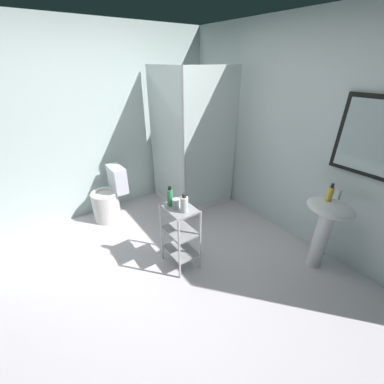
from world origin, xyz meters
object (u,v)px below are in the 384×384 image
at_px(storage_cart, 180,232).
at_px(body_wash_bottle_green, 170,197).
at_px(lotion_bottle_white, 184,204).
at_px(toilet, 109,199).
at_px(rinse_cup, 176,203).
at_px(shower_stall, 191,176).
at_px(hand_soap_bottle, 330,194).
at_px(pedestal_sink, 326,222).

height_order(storage_cart, body_wash_bottle_green, body_wash_bottle_green).
distance_m(body_wash_bottle_green, lotion_bottle_white, 0.20).
bearing_deg(toilet, storage_cart, 13.19).
bearing_deg(rinse_cup, toilet, -167.62).
bearing_deg(shower_stall, toilet, -103.83).
xyz_separation_m(hand_soap_bottle, rinse_cup, (-0.87, -1.24, -0.10)).
bearing_deg(storage_cart, hand_soap_bottle, 55.10).
bearing_deg(pedestal_sink, body_wash_bottle_green, -128.14).
bearing_deg(storage_cart, lotion_bottle_white, -0.95).
relative_size(toilet, hand_soap_bottle, 4.05).
relative_size(storage_cart, rinse_cup, 7.67).
height_order(storage_cart, rinse_cup, rinse_cup).
bearing_deg(rinse_cup, body_wash_bottle_green, -164.51).
height_order(shower_stall, hand_soap_bottle, shower_stall).
height_order(storage_cart, hand_soap_bottle, hand_soap_bottle).
bearing_deg(shower_stall, body_wash_bottle_green, -44.16).
relative_size(pedestal_sink, toilet, 1.07).
xyz_separation_m(pedestal_sink, toilet, (-2.25, -1.53, -0.26)).
bearing_deg(rinse_cup, shower_stall, 138.75).
bearing_deg(shower_stall, storage_cart, -39.94).
bearing_deg(rinse_cup, lotion_bottle_white, 11.65).
relative_size(shower_stall, toilet, 2.63).
bearing_deg(lotion_bottle_white, body_wash_bottle_green, -166.74).
bearing_deg(toilet, pedestal_sink, 34.22).
bearing_deg(lotion_bottle_white, pedestal_sink, 56.67).
distance_m(storage_cart, lotion_bottle_white, 0.40).
bearing_deg(pedestal_sink, hand_soap_bottle, 176.35).
height_order(pedestal_sink, rinse_cup, rinse_cup).
height_order(hand_soap_bottle, lotion_bottle_white, hand_soap_bottle).
relative_size(hand_soap_bottle, rinse_cup, 1.94).
height_order(pedestal_sink, storage_cart, pedestal_sink).
relative_size(shower_stall, hand_soap_bottle, 10.66).
relative_size(toilet, lotion_bottle_white, 3.78).
xyz_separation_m(shower_stall, body_wash_bottle_green, (0.96, -0.94, 0.37)).
distance_m(pedestal_sink, hand_soap_bottle, 0.31).
bearing_deg(rinse_cup, storage_cart, 50.70).
height_order(lotion_bottle_white, rinse_cup, lotion_bottle_white).
bearing_deg(lotion_bottle_white, toilet, -167.67).
height_order(shower_stall, toilet, shower_stall).
bearing_deg(lotion_bottle_white, rinse_cup, -168.35).
relative_size(toilet, rinse_cup, 7.87).
height_order(toilet, body_wash_bottle_green, body_wash_bottle_green).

